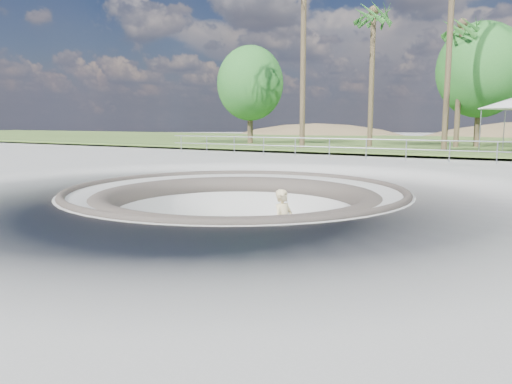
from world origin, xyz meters
TOP-DOWN VIEW (x-y plane):
  - ground at (0.00, 0.00)m, footprint 180.00×180.00m
  - skate_bowl at (0.00, 0.00)m, footprint 14.00×14.00m
  - grass_strip at (0.00, 34.00)m, footprint 180.00×36.00m
  - distant_hills at (3.78, 57.17)m, footprint 103.20×45.00m
  - safety_railing at (0.00, 12.00)m, footprint 25.00×0.06m
  - skateboard at (1.82, -0.38)m, footprint 0.86×0.55m
  - skater at (1.82, -0.38)m, footprint 0.60×0.80m
  - palm_b at (-3.31, 22.59)m, footprint 2.60×2.60m
  - palm_d at (2.24, 24.44)m, footprint 2.60×2.60m
  - bushy_tree_left at (-13.48, 22.69)m, footprint 5.53×5.03m
  - bushy_tree_mid at (3.35, 26.15)m, footprint 6.08×5.53m

SIDE VIEW (x-z plane):
  - distant_hills at x=3.78m, z-range -21.32..7.28m
  - skateboard at x=1.82m, z-range -1.87..-1.79m
  - skate_bowl at x=0.00m, z-range -3.88..0.22m
  - skater at x=1.82m, z-range -1.81..0.18m
  - ground at x=0.00m, z-range 0.00..0.00m
  - grass_strip at x=0.00m, z-range 0.16..0.28m
  - safety_railing at x=0.00m, z-range 0.18..1.20m
  - bushy_tree_left at x=-13.48m, z-range 1.13..9.11m
  - bushy_tree_mid at x=3.35m, z-range 1.23..10.00m
  - palm_d at x=2.24m, z-range 3.48..12.70m
  - palm_b at x=-3.31m, z-range 3.95..14.26m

